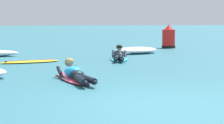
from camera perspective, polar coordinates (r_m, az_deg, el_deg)
name	(u,v)px	position (r m, az deg, el deg)	size (l,w,h in m)	color
ground_plane	(93,55)	(17.61, -2.47, 0.88)	(120.00, 120.00, 0.00)	#2D6B7A
surfer_near	(75,75)	(10.56, -4.74, -1.64)	(0.96, 2.55, 0.53)	#E54C66
surfer_far	(119,56)	(15.68, 0.90, 0.78)	(0.95, 2.65, 0.53)	#2DB2D1
drifting_surfboard	(30,62)	(14.92, -10.34, 0.05)	(2.04, 1.19, 0.16)	yellow
whitewater_mid_right	(136,50)	(18.36, 3.05, 1.46)	(2.19, 1.82, 0.26)	white
channel_marker_buoy	(169,38)	(21.68, 7.15, 2.96)	(0.65, 0.65, 1.12)	red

